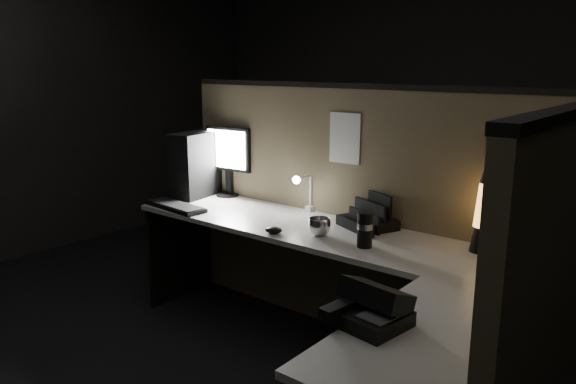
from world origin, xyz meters
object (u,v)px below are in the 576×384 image
Objects in this scene: pc_tower at (198,164)px; keyboard at (176,207)px; desk_phone at (370,307)px; lava_lamp at (483,219)px; monitor at (228,154)px.

pc_tower is 0.96× the size of keyboard.
desk_phone is at bearing -35.20° from pc_tower.
lava_lamp reaches higher than desk_phone.
lava_lamp is at bearing -7.04° from monitor.
monitor is 1.66× the size of desk_phone.
monitor is at bearing 177.49° from lava_lamp.
desk_phone reaches higher than keyboard.
monitor is 1.19× the size of lava_lamp.
pc_tower is 1.54× the size of desk_phone.
keyboard is at bearing 169.34° from desk_phone.
keyboard is at bearing -167.92° from lava_lamp.
monitor is 1.84m from lava_lamp.
monitor is at bearing 93.23° from keyboard.
monitor reaches higher than pc_tower.
keyboard is 1.14× the size of lava_lamp.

